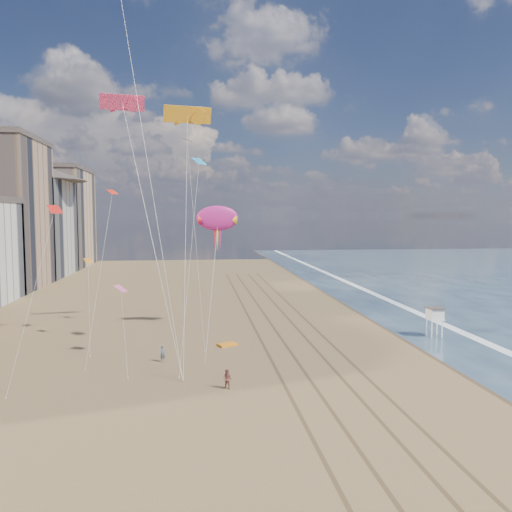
{
  "coord_description": "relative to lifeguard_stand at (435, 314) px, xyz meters",
  "views": [
    {
      "loc": [
        -8.3,
        -28.11,
        13.9
      ],
      "look_at": [
        -1.78,
        26.0,
        9.5
      ],
      "focal_mm": 35.0,
      "sensor_mm": 36.0,
      "label": 1
    }
  ],
  "objects": [
    {
      "name": "kite_flyer_a",
      "position": [
        -30.48,
        -6.42,
        -1.82
      ],
      "size": [
        0.69,
        0.64,
        1.58
      ],
      "primitive_type": "imported",
      "rotation": [
        0.0,
        0.0,
        0.63
      ],
      "color": "#505C67",
      "rests_on": "ground"
    },
    {
      "name": "show_kite",
      "position": [
        -24.61,
        7.48,
        10.97
      ],
      "size": [
        4.8,
        8.05,
        19.65
      ],
      "color": "#AF1A73",
      "rests_on": "ground"
    },
    {
      "name": "wet_sand",
      "position": [
        0.08,
        14.36,
        -2.61
      ],
      "size": [
        260.0,
        260.0,
        0.0
      ],
      "primitive_type": "plane",
      "color": "#42301E",
      "rests_on": "ground"
    },
    {
      "name": "kite_flyer_b",
      "position": [
        -24.83,
        -14.68,
        -1.8
      ],
      "size": [
        0.99,
        0.93,
        1.62
      ],
      "primitive_type": "imported",
      "rotation": [
        0.0,
        0.0,
        -0.55
      ],
      "color": "#8B4F47",
      "rests_on": "ground"
    },
    {
      "name": "tracks",
      "position": [
        -16.37,
        4.36,
        -2.6
      ],
      "size": [
        7.68,
        120.0,
        0.01
      ],
      "color": "brown",
      "rests_on": "ground"
    },
    {
      "name": "ground",
      "position": [
        -18.92,
        -25.64,
        -2.61
      ],
      "size": [
        260.0,
        260.0,
        0.0
      ],
      "primitive_type": "plane",
      "color": "brown",
      "rests_on": "ground"
    },
    {
      "name": "foam",
      "position": [
        4.28,
        14.36,
        -2.61
      ],
      "size": [
        260.0,
        260.0,
        0.0
      ],
      "primitive_type": "plane",
      "color": "white",
      "rests_on": "ground"
    },
    {
      "name": "parafoils",
      "position": [
        -32.29,
        1.88,
        28.73
      ],
      "size": [
        12.72,
        10.0,
        17.5
      ],
      "color": "black",
      "rests_on": "ground"
    },
    {
      "name": "grounded_kite",
      "position": [
        -24.01,
        -1.16,
        -2.5
      ],
      "size": [
        2.34,
        2.02,
        0.23
      ],
      "primitive_type": "cube",
      "rotation": [
        0.0,
        0.0,
        0.47
      ],
      "color": "orange",
      "rests_on": "ground"
    },
    {
      "name": "small_kites",
      "position": [
        -33.83,
        -1.12,
        12.58
      ],
      "size": [
        15.04,
        12.64,
        16.33
      ],
      "color": "black",
      "rests_on": "ground"
    },
    {
      "name": "lifeguard_stand",
      "position": [
        0.0,
        0.0,
        0.0
      ],
      "size": [
        1.88,
        1.88,
        3.39
      ],
      "color": "white",
      "rests_on": "ground"
    }
  ]
}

